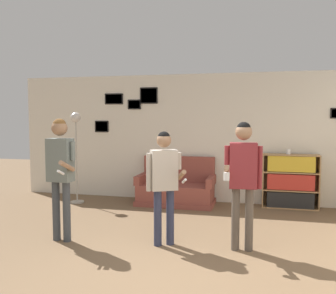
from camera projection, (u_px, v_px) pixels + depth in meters
name	position (u px, v px, depth m)	size (l,w,h in m)	color
ground_plane	(159.00, 286.00, 4.00)	(20.00, 20.00, 0.00)	brown
wall_back	(210.00, 138.00, 7.89)	(8.62, 0.08, 2.70)	silver
couch	(176.00, 189.00, 7.73)	(1.57, 0.80, 0.96)	brown
bookshelf	(290.00, 181.00, 7.36)	(1.07, 0.30, 1.07)	#A87F51
floor_lamp	(76.00, 138.00, 7.75)	(0.28, 0.28, 1.89)	#ADA89E
person_player_foreground_left	(60.00, 165.00, 5.37)	(0.50, 0.50, 1.78)	#3D4247
person_player_foreground_center	(164.00, 176.00, 5.19)	(0.59, 0.37, 1.60)	#2D334C
person_watcher_holding_cup	(243.00, 172.00, 4.98)	(0.50, 0.45, 1.74)	brown
drinking_cup	(288.00, 152.00, 7.32)	(0.08, 0.08, 0.10)	white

